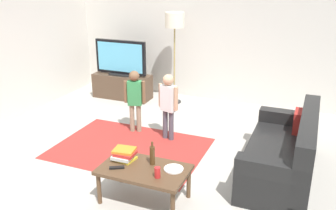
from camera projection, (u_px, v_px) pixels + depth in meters
The scene contains 15 objects.
ground at pixel (152, 162), 5.14m from camera, with size 7.80×7.80×0.00m, color #B2ADA3.
wall_back at pixel (215, 33), 7.28m from camera, with size 6.00×0.12×2.70m, color silver.
area_rug at pixel (130, 148), 5.55m from camera, with size 2.20×1.60×0.01m, color #9E2D28.
tv_stand at pixel (122, 86), 7.68m from camera, with size 1.20×0.44×0.50m.
tv at pixel (121, 58), 7.45m from camera, with size 1.10×0.28×0.71m.
couch at pixel (286, 156), 4.72m from camera, with size 0.80×1.80×0.86m.
floor_lamp at pixel (175, 25), 6.97m from camera, with size 0.36×0.36×1.78m.
child_near_tv at pixel (135, 96), 5.93m from camera, with size 0.33×0.19×1.03m.
child_center at pixel (168, 101), 5.65m from camera, with size 0.35×0.18×1.06m.
coffee_table at pixel (144, 172), 4.18m from camera, with size 1.00×0.60×0.42m.
book_stack at pixel (124, 155), 4.33m from camera, with size 0.27×0.25×0.13m.
bottle at pixel (152, 155), 4.21m from camera, with size 0.06×0.06×0.28m.
tv_remote at pixel (117, 168), 4.16m from camera, with size 0.17×0.05×0.02m, color black.
soda_can at pixel (157, 172), 3.96m from camera, with size 0.07×0.07×0.12m, color red.
plate at pixel (174, 169), 4.13m from camera, with size 0.22×0.22×0.02m.
Camera 1 is at (1.96, -4.12, 2.52)m, focal length 39.57 mm.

